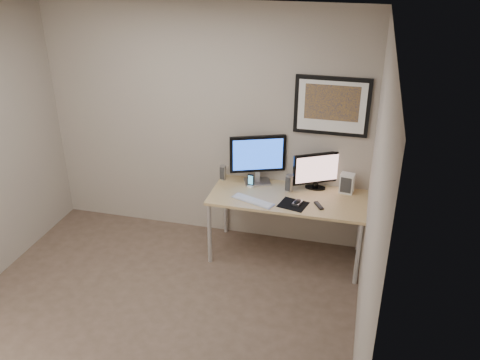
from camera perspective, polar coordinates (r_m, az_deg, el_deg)
The scene contains 14 objects.
floor at distance 4.85m, azimuth -9.97°, elevation -15.44°, with size 3.60×3.60×0.00m, color #4F3F31.
room at distance 4.34m, azimuth -9.28°, elevation 4.98°, with size 3.60×3.60×3.60m.
desk at distance 5.29m, azimuth 5.37°, elevation -2.46°, with size 1.60×0.70×0.73m.
framed_art at distance 5.19m, azimuth 10.27°, elevation 8.16°, with size 0.75×0.04×0.60m.
monitor_large at distance 5.39m, azimuth 1.98°, elevation 2.55°, with size 0.57×0.28×0.54m.
monitor_tv at distance 5.36m, azimuth 8.58°, elevation 1.11°, with size 0.46×0.27×0.40m.
speaker_left at distance 5.56m, azimuth -1.90°, elevation 0.87°, with size 0.07×0.07×0.17m, color #A4A4A9.
speaker_right at distance 5.32m, azimuth 5.57°, elevation -0.35°, with size 0.07×0.07×0.18m, color #A4A4A9.
phone_dock at distance 5.40m, azimuth 1.21°, elevation -0.05°, with size 0.07×0.07×0.14m, color black.
keyboard at distance 5.14m, azimuth 1.45°, elevation -2.33°, with size 0.45×0.12×0.02m, color #B8B9BD.
mousepad at distance 5.10m, azimuth 5.98°, elevation -2.75°, with size 0.27×0.24×0.00m, color black.
mouse at distance 5.11m, azimuth 6.47°, elevation -2.46°, with size 0.07×0.12×0.04m, color black.
remote at distance 5.10m, azimuth 8.84°, elevation -2.83°, with size 0.04×0.16×0.02m, color black.
fan_unit at distance 5.38m, azimuth 11.92°, elevation -0.36°, with size 0.14×0.10×0.21m, color white.
Camera 1 is at (1.66, -3.25, 3.18)m, focal length 38.00 mm.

